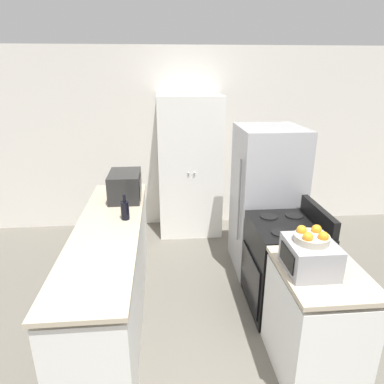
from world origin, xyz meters
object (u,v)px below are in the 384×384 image
Objects in this scene: microwave at (125,186)px; fruit_bowl at (312,237)px; stove at (283,266)px; refrigerator at (266,200)px; toaster_oven at (310,256)px; wine_bottle at (125,210)px; pantry_cabinet at (190,167)px.

fruit_bowl is (1.45, -1.58, 0.11)m from microwave.
microwave is at bearing 132.63° from fruit_bowl.
stove is 1.88m from microwave.
toaster_oven is (-0.16, -1.56, 0.18)m from refrigerator.
refrigerator is at bearing 84.31° from toaster_oven.
stove is 0.96m from toaster_oven.
fruit_bowl reaches higher than toaster_oven.
toaster_oven is (-0.13, -0.77, 0.56)m from stove.
fruit_bowl reaches higher than wine_bottle.
pantry_cabinet reaches higher than microwave.
stove is 0.88m from refrigerator.
pantry_cabinet is 2.05m from stove.
refrigerator is 1.59m from fruit_bowl.
pantry_cabinet is 2.67m from fruit_bowl.
pantry_cabinet is 1.16× the size of refrigerator.
microwave reaches higher than wine_bottle.
stove is 4.24× the size of wine_bottle.
pantry_cabinet reaches higher than fruit_bowl.
microwave reaches higher than stove.
toaster_oven is at bearing -47.55° from microwave.
fruit_bowl is at bearing -75.87° from pantry_cabinet.
pantry_cabinet is 1.32m from refrigerator.
pantry_cabinet is 7.99× the size of fruit_bowl.
refrigerator is 1.58m from toaster_oven.
refrigerator is (0.81, -1.04, -0.13)m from pantry_cabinet.
toaster_oven is at bearing -96.34° from fruit_bowl.
wine_bottle reaches higher than stove.
refrigerator is at bearing -1.03° from microwave.
wine_bottle is 1.74m from fruit_bowl.
stove is at bearing -27.35° from microwave.
fruit_bowl is at bearing 83.66° from toaster_oven.
refrigerator is at bearing 19.01° from wine_bottle.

